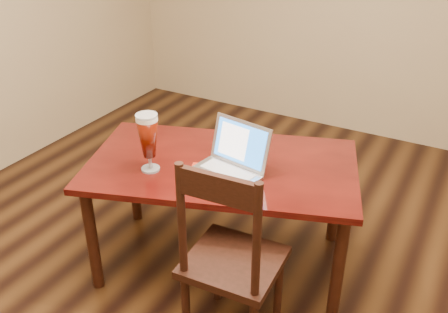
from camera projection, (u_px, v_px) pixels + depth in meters
The scene contains 3 objects.
ground at pixel (219, 294), 2.83m from camera, with size 5.00×5.00×0.00m, color black.
dining_table at pixel (219, 174), 2.78m from camera, with size 1.66×1.26×1.01m.
dining_chair at pixel (231, 261), 2.34m from camera, with size 0.46×0.44×1.04m.
Camera 1 is at (1.05, -1.83, 2.04)m, focal length 40.00 mm.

